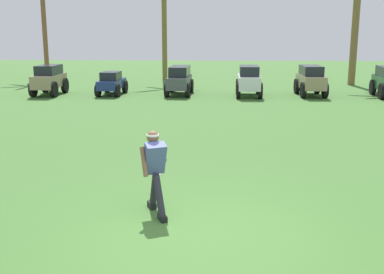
{
  "coord_description": "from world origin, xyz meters",
  "views": [
    {
      "loc": [
        0.2,
        -6.88,
        3.13
      ],
      "look_at": [
        -0.22,
        2.87,
        0.9
      ],
      "focal_mm": 45.0,
      "sensor_mm": 36.0,
      "label": 1
    }
  ],
  "objects_px": {
    "parked_car_slot_c": "(179,79)",
    "palm_tree_right_of_centre": "(356,10)",
    "parked_car_slot_a": "(49,79)",
    "palm_tree_far_left": "(43,12)",
    "parked_car_slot_d": "(249,80)",
    "frisbee_in_flight": "(155,172)",
    "parked_car_slot_e": "(311,80)",
    "frisbee_thrower": "(155,168)",
    "palm_tree_left_of_centre": "(164,11)",
    "parked_car_slot_b": "(112,83)"
  },
  "relations": [
    {
      "from": "frisbee_in_flight",
      "to": "palm_tree_right_of_centre",
      "type": "bearing_deg",
      "value": 64.79
    },
    {
      "from": "frisbee_thrower",
      "to": "frisbee_in_flight",
      "type": "bearing_deg",
      "value": 97.12
    },
    {
      "from": "frisbee_in_flight",
      "to": "palm_tree_far_left",
      "type": "distance_m",
      "value": 23.7
    },
    {
      "from": "parked_car_slot_e",
      "to": "palm_tree_far_left",
      "type": "relative_size",
      "value": 0.37
    },
    {
      "from": "parked_car_slot_c",
      "to": "palm_tree_right_of_centre",
      "type": "height_order",
      "value": "palm_tree_right_of_centre"
    },
    {
      "from": "frisbee_thrower",
      "to": "parked_car_slot_c",
      "type": "bearing_deg",
      "value": 92.32
    },
    {
      "from": "parked_car_slot_a",
      "to": "palm_tree_right_of_centre",
      "type": "bearing_deg",
      "value": 16.73
    },
    {
      "from": "frisbee_in_flight",
      "to": "parked_car_slot_c",
      "type": "bearing_deg",
      "value": 92.08
    },
    {
      "from": "parked_car_slot_c",
      "to": "palm_tree_left_of_centre",
      "type": "bearing_deg",
      "value": 101.45
    },
    {
      "from": "parked_car_slot_d",
      "to": "palm_tree_right_of_centre",
      "type": "relative_size",
      "value": 0.34
    },
    {
      "from": "parked_car_slot_c",
      "to": "palm_tree_left_of_centre",
      "type": "xyz_separation_m",
      "value": [
        -1.34,
        6.61,
        3.33
      ]
    },
    {
      "from": "frisbee_thrower",
      "to": "frisbee_in_flight",
      "type": "relative_size",
      "value": 3.9
    },
    {
      "from": "parked_car_slot_c",
      "to": "parked_car_slot_d",
      "type": "distance_m",
      "value": 3.27
    },
    {
      "from": "frisbee_in_flight",
      "to": "parked_car_slot_d",
      "type": "xyz_separation_m",
      "value": [
        2.73,
        13.87,
        0.23
      ]
    },
    {
      "from": "palm_tree_far_left",
      "to": "parked_car_slot_e",
      "type": "bearing_deg",
      "value": -26.16
    },
    {
      "from": "frisbee_thrower",
      "to": "palm_tree_far_left",
      "type": "relative_size",
      "value": 0.22
    },
    {
      "from": "frisbee_thrower",
      "to": "frisbee_in_flight",
      "type": "xyz_separation_m",
      "value": [
        -0.09,
        0.7,
        -0.29
      ]
    },
    {
      "from": "parked_car_slot_e",
      "to": "palm_tree_far_left",
      "type": "xyz_separation_m",
      "value": [
        -14.99,
        7.36,
        3.3
      ]
    },
    {
      "from": "parked_car_slot_c",
      "to": "palm_tree_left_of_centre",
      "type": "distance_m",
      "value": 7.52
    },
    {
      "from": "parked_car_slot_b",
      "to": "palm_tree_far_left",
      "type": "relative_size",
      "value": 0.35
    },
    {
      "from": "frisbee_in_flight",
      "to": "parked_car_slot_e",
      "type": "bearing_deg",
      "value": 68.29
    },
    {
      "from": "parked_car_slot_d",
      "to": "parked_car_slot_e",
      "type": "relative_size",
      "value": 1.0
    },
    {
      "from": "parked_car_slot_a",
      "to": "palm_tree_far_left",
      "type": "bearing_deg",
      "value": 109.58
    },
    {
      "from": "parked_car_slot_a",
      "to": "frisbee_thrower",
      "type": "bearing_deg",
      "value": -65.19
    },
    {
      "from": "frisbee_thrower",
      "to": "parked_car_slot_d",
      "type": "height_order",
      "value": "frisbee_thrower"
    },
    {
      "from": "frisbee_thrower",
      "to": "parked_car_slot_b",
      "type": "relative_size",
      "value": 0.64
    },
    {
      "from": "parked_car_slot_a",
      "to": "parked_car_slot_d",
      "type": "relative_size",
      "value": 1.0
    },
    {
      "from": "parked_car_slot_a",
      "to": "palm_tree_far_left",
      "type": "relative_size",
      "value": 0.37
    },
    {
      "from": "parked_car_slot_e",
      "to": "palm_tree_left_of_centre",
      "type": "xyz_separation_m",
      "value": [
        -7.48,
        6.71,
        3.31
      ]
    },
    {
      "from": "parked_car_slot_a",
      "to": "palm_tree_far_left",
      "type": "xyz_separation_m",
      "value": [
        -2.68,
        7.55,
        3.3
      ]
    },
    {
      "from": "parked_car_slot_a",
      "to": "palm_tree_right_of_centre",
      "type": "distance_m",
      "value": 16.44
    },
    {
      "from": "parked_car_slot_c",
      "to": "parked_car_slot_e",
      "type": "distance_m",
      "value": 6.14
    },
    {
      "from": "palm_tree_right_of_centre",
      "to": "parked_car_slot_a",
      "type": "bearing_deg",
      "value": -163.27
    },
    {
      "from": "palm_tree_right_of_centre",
      "to": "parked_car_slot_d",
      "type": "bearing_deg",
      "value": -141.96
    },
    {
      "from": "parked_car_slot_b",
      "to": "palm_tree_left_of_centre",
      "type": "distance_m",
      "value": 7.84
    },
    {
      "from": "parked_car_slot_c",
      "to": "parked_car_slot_b",
      "type": "bearing_deg",
      "value": -177.11
    },
    {
      "from": "parked_car_slot_d",
      "to": "parked_car_slot_b",
      "type": "bearing_deg",
      "value": 178.25
    },
    {
      "from": "frisbee_in_flight",
      "to": "parked_car_slot_b",
      "type": "height_order",
      "value": "parked_car_slot_b"
    },
    {
      "from": "parked_car_slot_a",
      "to": "palm_tree_left_of_centre",
      "type": "distance_m",
      "value": 9.04
    },
    {
      "from": "frisbee_thrower",
      "to": "parked_car_slot_e",
      "type": "bearing_deg",
      "value": 69.52
    },
    {
      "from": "palm_tree_far_left",
      "to": "palm_tree_right_of_centre",
      "type": "height_order",
      "value": "palm_tree_right_of_centre"
    },
    {
      "from": "parked_car_slot_c",
      "to": "parked_car_slot_d",
      "type": "relative_size",
      "value": 1.03
    },
    {
      "from": "parked_car_slot_b",
      "to": "palm_tree_right_of_centre",
      "type": "xyz_separation_m",
      "value": [
        12.48,
        4.51,
        3.5
      ]
    },
    {
      "from": "parked_car_slot_a",
      "to": "parked_car_slot_d",
      "type": "distance_m",
      "value": 9.41
    },
    {
      "from": "frisbee_thrower",
      "to": "palm_tree_far_left",
      "type": "bearing_deg",
      "value": 113.08
    },
    {
      "from": "frisbee_thrower",
      "to": "parked_car_slot_b",
      "type": "bearing_deg",
      "value": 104.51
    },
    {
      "from": "parked_car_slot_c",
      "to": "parked_car_slot_a",
      "type": "bearing_deg",
      "value": -177.31
    },
    {
      "from": "palm_tree_left_of_centre",
      "to": "palm_tree_far_left",
      "type": "bearing_deg",
      "value": 175.06
    },
    {
      "from": "frisbee_in_flight",
      "to": "palm_tree_far_left",
      "type": "relative_size",
      "value": 0.06
    },
    {
      "from": "palm_tree_far_left",
      "to": "parked_car_slot_d",
      "type": "bearing_deg",
      "value": -32.21
    }
  ]
}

